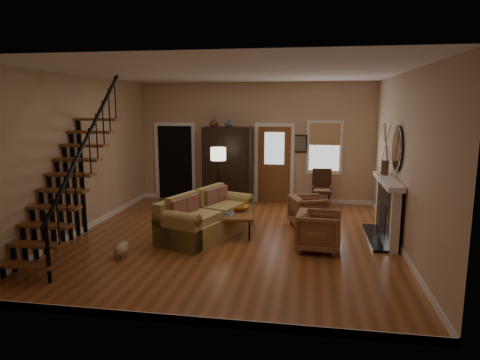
% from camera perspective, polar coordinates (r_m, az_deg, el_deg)
% --- Properties ---
extents(room, '(7.00, 7.33, 3.30)m').
position_cam_1_polar(room, '(10.26, -1.59, 3.35)').
color(room, '#954F25').
rests_on(room, ground).
extents(staircase, '(0.94, 2.80, 3.20)m').
position_cam_1_polar(staircase, '(8.25, -22.24, 1.61)').
color(staircase, brown).
rests_on(staircase, ground).
extents(fireplace, '(0.33, 1.95, 2.30)m').
position_cam_1_polar(fireplace, '(9.10, 19.31, -2.99)').
color(fireplace, black).
rests_on(fireplace, ground).
extents(armoire, '(1.30, 0.60, 2.10)m').
position_cam_1_polar(armoire, '(11.72, -1.66, 1.95)').
color(armoire, black).
rests_on(armoire, ground).
extents(vase_a, '(0.24, 0.24, 0.25)m').
position_cam_1_polar(vase_a, '(11.59, -3.50, 7.67)').
color(vase_a, '#4C2619').
rests_on(vase_a, armoire).
extents(vase_b, '(0.20, 0.20, 0.21)m').
position_cam_1_polar(vase_b, '(11.51, -1.54, 7.58)').
color(vase_b, '#334C60').
rests_on(vase_b, armoire).
extents(sofa, '(1.71, 2.50, 0.86)m').
position_cam_1_polar(sofa, '(8.91, -4.39, -4.78)').
color(sofa, tan).
rests_on(sofa, ground).
extents(coffee_table, '(0.88, 1.30, 0.46)m').
position_cam_1_polar(coffee_table, '(9.11, -0.57, -5.68)').
color(coffee_table, brown).
rests_on(coffee_table, ground).
extents(bowl, '(0.41, 0.41, 0.10)m').
position_cam_1_polar(bowl, '(9.18, -0.10, -3.75)').
color(bowl, orange).
rests_on(bowl, coffee_table).
extents(books, '(0.22, 0.30, 0.06)m').
position_cam_1_polar(books, '(8.78, -1.69, -4.54)').
color(books, beige).
rests_on(books, coffee_table).
extents(armchair_left, '(0.88, 0.85, 0.74)m').
position_cam_1_polar(armchair_left, '(8.16, 10.47, -6.73)').
color(armchair_left, brown).
rests_on(armchair_left, ground).
extents(armchair_right, '(0.96, 0.95, 0.70)m').
position_cam_1_polar(armchair_right, '(9.70, 9.09, -4.12)').
color(armchair_right, brown).
rests_on(armchair_right, ground).
extents(floor_lamp, '(0.41, 0.41, 1.66)m').
position_cam_1_polar(floor_lamp, '(10.64, -2.89, -0.10)').
color(floor_lamp, black).
rests_on(floor_lamp, ground).
extents(side_chair, '(0.54, 0.54, 1.02)m').
position_cam_1_polar(side_chair, '(11.41, 10.83, -1.21)').
color(side_chair, '#3B1F12').
rests_on(side_chair, ground).
extents(dog, '(0.26, 0.41, 0.28)m').
position_cam_1_polar(dog, '(7.99, -15.60, -9.03)').
color(dog, tan).
rests_on(dog, ground).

